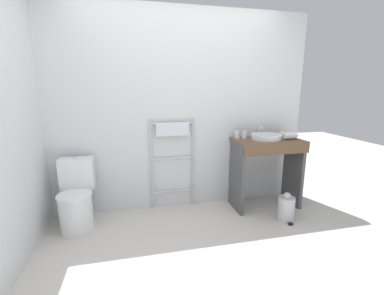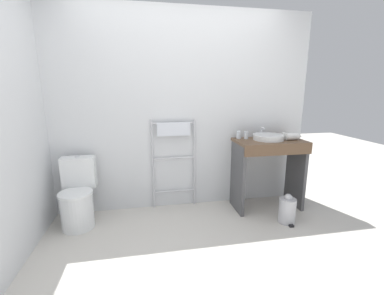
{
  "view_description": "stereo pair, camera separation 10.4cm",
  "coord_description": "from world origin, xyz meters",
  "views": [
    {
      "loc": [
        -0.56,
        -1.81,
        1.51
      ],
      "look_at": [
        0.06,
        0.89,
        0.87
      ],
      "focal_mm": 24.0,
      "sensor_mm": 36.0,
      "label": 1
    },
    {
      "loc": [
        -0.45,
        -1.83,
        1.51
      ],
      "look_at": [
        0.06,
        0.89,
        0.87
      ],
      "focal_mm": 24.0,
      "sensor_mm": 36.0,
      "label": 2
    }
  ],
  "objects": [
    {
      "name": "cup_near_edge",
      "position": [
        0.8,
        1.16,
        0.94
      ],
      "size": [
        0.06,
        0.06,
        0.09
      ],
      "color": "silver",
      "rests_on": "vanity_counter"
    },
    {
      "name": "towel_radiator",
      "position": [
        -0.1,
        1.27,
        0.83
      ],
      "size": [
        0.55,
        0.06,
        1.14
      ],
      "color": "silver",
      "rests_on": "ground_plane"
    },
    {
      "name": "hair_dryer",
      "position": [
        1.34,
        1.0,
        0.93
      ],
      "size": [
        0.21,
        0.19,
        0.09
      ],
      "color": "white",
      "rests_on": "vanity_counter"
    },
    {
      "name": "trash_bin",
      "position": [
        1.12,
        0.62,
        0.15
      ],
      "size": [
        0.19,
        0.22,
        0.35
      ],
      "color": "#B7B7BC",
      "rests_on": "ground_plane"
    },
    {
      "name": "ground_plane",
      "position": [
        0.0,
        0.0,
        0.0
      ],
      "size": [
        12.0,
        12.0,
        0.0
      ],
      "primitive_type": "plane",
      "color": "beige"
    },
    {
      "name": "toilet",
      "position": [
        -1.21,
        1.01,
        0.32
      ],
      "size": [
        0.36,
        0.49,
        0.76
      ],
      "color": "white",
      "rests_on": "ground_plane"
    },
    {
      "name": "faucet",
      "position": [
        1.05,
        1.23,
        0.98
      ],
      "size": [
        0.02,
        0.1,
        0.13
      ],
      "color": "silver",
      "rests_on": "vanity_counter"
    },
    {
      "name": "vanity_counter",
      "position": [
        1.06,
        1.03,
        0.59
      ],
      "size": [
        0.84,
        0.49,
        0.89
      ],
      "color": "brown",
      "rests_on": "ground_plane"
    },
    {
      "name": "sink_basin",
      "position": [
        1.05,
        1.06,
        0.92
      ],
      "size": [
        0.37,
        0.37,
        0.06
      ],
      "color": "white",
      "rests_on": "vanity_counter"
    },
    {
      "name": "wall_side",
      "position": [
        -1.6,
        0.66,
        1.22
      ],
      "size": [
        0.12,
        1.96,
        2.44
      ],
      "primitive_type": "cube",
      "color": "silver",
      "rests_on": "ground_plane"
    },
    {
      "name": "cup_near_wall",
      "position": [
        0.72,
        1.2,
        0.94
      ],
      "size": [
        0.06,
        0.06,
        0.1
      ],
      "color": "silver",
      "rests_on": "vanity_counter"
    },
    {
      "name": "wall_back",
      "position": [
        0.0,
        1.38,
        1.22
      ],
      "size": [
        3.33,
        0.12,
        2.44
      ],
      "primitive_type": "cube",
      "color": "silver",
      "rests_on": "ground_plane"
    }
  ]
}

